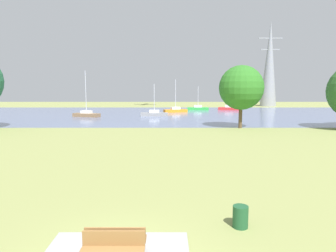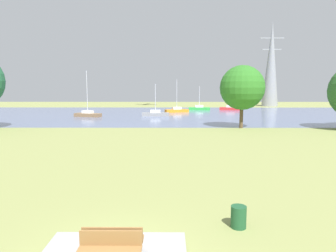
% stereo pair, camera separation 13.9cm
% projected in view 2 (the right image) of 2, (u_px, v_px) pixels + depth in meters
% --- Properties ---
extents(ground_plane, '(160.00, 160.00, 0.00)m').
position_uv_depth(ground_plane, '(153.00, 138.00, 30.76)').
color(ground_plane, '#8C9351').
extents(bench_facing_water, '(1.80, 0.48, 0.89)m').
position_uv_depth(bench_facing_water, '(113.00, 241.00, 9.14)').
color(bench_facing_water, tan).
rests_on(bench_facing_water, concrete_pad).
extents(bench_facing_inland, '(1.80, 0.48, 0.89)m').
position_uv_depth(bench_facing_inland, '(110.00, 251.00, 8.61)').
color(bench_facing_inland, tan).
rests_on(bench_facing_inland, concrete_pad).
extents(litter_bin, '(0.56, 0.56, 0.80)m').
position_uv_depth(litter_bin, '(239.00, 217.00, 11.04)').
color(litter_bin, '#1E512D').
rests_on(litter_bin, ground).
extents(water_surface, '(140.00, 40.00, 0.02)m').
position_uv_depth(water_surface, '(161.00, 114.00, 58.54)').
color(water_surface, slate).
rests_on(water_surface, ground).
extents(sailboat_red, '(5.03, 2.91, 6.17)m').
position_uv_depth(sailboat_red, '(231.00, 108.00, 69.37)').
color(sailboat_red, red).
rests_on(sailboat_red, water_surface).
extents(sailboat_gray, '(4.82, 1.58, 5.70)m').
position_uv_depth(sailboat_gray, '(155.00, 114.00, 54.50)').
color(sailboat_gray, gray).
rests_on(sailboat_gray, water_surface).
extents(sailboat_green, '(4.90, 1.86, 5.40)m').
position_uv_depth(sailboat_green, '(199.00, 108.00, 69.41)').
color(sailboat_green, green).
rests_on(sailboat_green, water_surface).
extents(sailboat_brown, '(5.03, 3.01, 7.96)m').
position_uv_depth(sailboat_brown, '(88.00, 114.00, 53.32)').
color(sailboat_brown, brown).
rests_on(sailboat_brown, water_surface).
extents(sailboat_orange, '(5.03, 2.91, 6.73)m').
position_uv_depth(sailboat_orange, '(177.00, 110.00, 62.95)').
color(sailboat_orange, orange).
rests_on(sailboat_orange, water_surface).
extents(tree_mid_shore, '(5.54, 5.54, 7.84)m').
position_uv_depth(tree_mid_shore, '(242.00, 88.00, 37.84)').
color(tree_mid_shore, brown).
rests_on(tree_mid_shore, ground).
extents(electricity_pylon, '(6.40, 4.40, 22.94)m').
position_uv_depth(electricity_pylon, '(271.00, 64.00, 83.01)').
color(electricity_pylon, gray).
rests_on(electricity_pylon, ground).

